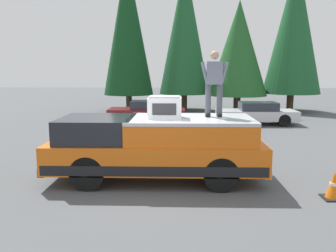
{
  "coord_description": "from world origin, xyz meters",
  "views": [
    {
      "loc": [
        -8.66,
        -0.8,
        2.9
      ],
      "look_at": [
        0.86,
        -0.54,
        1.35
      ],
      "focal_mm": 38.03,
      "sensor_mm": 36.0,
      "label": 1
    }
  ],
  "objects": [
    {
      "name": "conifer_left",
      "position": [
        15.32,
        -4.78,
        4.17
      ],
      "size": [
        3.87,
        3.87,
        7.27
      ],
      "color": "#4C3826",
      "rests_on": "ground"
    },
    {
      "name": "person_on_truck_bed",
      "position": [
        0.59,
        -1.74,
        2.55
      ],
      "size": [
        0.29,
        0.72,
        1.69
      ],
      "color": "#4C515B",
      "rests_on": "pickup_truck"
    },
    {
      "name": "conifer_center_left",
      "position": [
        16.18,
        -1.24,
        5.53
      ],
      "size": [
        3.43,
        3.43,
        9.93
      ],
      "color": "#4C3826",
      "rests_on": "ground"
    },
    {
      "name": "conifer_far_left",
      "position": [
        15.66,
        -8.43,
        5.58
      ],
      "size": [
        3.78,
        3.78,
        9.96
      ],
      "color": "#4C3826",
      "rests_on": "ground"
    },
    {
      "name": "conifer_center_right",
      "position": [
        15.74,
        2.57,
        5.66
      ],
      "size": [
        3.35,
        3.35,
        10.22
      ],
      "color": "#4C3826",
      "rests_on": "ground"
    },
    {
      "name": "traffic_cone",
      "position": [
        -0.92,
        -4.3,
        0.29
      ],
      "size": [
        0.47,
        0.47,
        0.62
      ],
      "color": "black",
      "rests_on": "ground"
    },
    {
      "name": "compressor_unit",
      "position": [
        0.29,
        -0.47,
        1.93
      ],
      "size": [
        0.65,
        0.84,
        0.56
      ],
      "color": "silver",
      "rests_on": "pickup_truck"
    },
    {
      "name": "parked_car_maroon",
      "position": [
        10.45,
        0.86,
        0.58
      ],
      "size": [
        1.64,
        4.1,
        1.16
      ],
      "color": "maroon",
      "rests_on": "ground"
    },
    {
      "name": "ground_plane",
      "position": [
        0.0,
        0.0,
        0.0
      ],
      "size": [
        90.0,
        90.0,
        0.0
      ],
      "primitive_type": "plane",
      "color": "#4C4F51"
    },
    {
      "name": "pickup_truck",
      "position": [
        0.36,
        -0.24,
        0.87
      ],
      "size": [
        2.01,
        5.54,
        1.65
      ],
      "color": "orange",
      "rests_on": "ground"
    },
    {
      "name": "parked_car_silver",
      "position": [
        9.86,
        -4.9,
        0.58
      ],
      "size": [
        1.64,
        4.1,
        1.16
      ],
      "color": "silver",
      "rests_on": "ground"
    }
  ]
}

